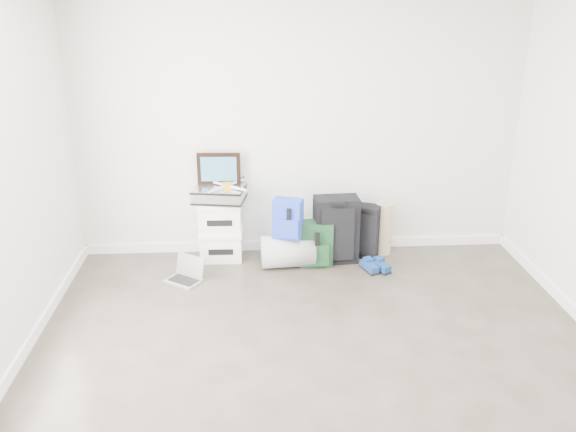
{
  "coord_description": "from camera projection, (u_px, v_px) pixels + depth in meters",
  "views": [
    {
      "loc": [
        -0.48,
        -3.51,
        2.65
      ],
      "look_at": [
        -0.15,
        1.9,
        0.6
      ],
      "focal_mm": 38.0,
      "sensor_mm": 36.0,
      "label": 1
    }
  ],
  "objects": [
    {
      "name": "green_backpack",
      "position": [
        316.0,
        245.0,
        6.11
      ],
      "size": [
        0.33,
        0.24,
        0.46
      ],
      "rotation": [
        0.0,
        0.0,
        0.01
      ],
      "color": "#123218",
      "rests_on": "ground"
    },
    {
      "name": "shoes",
      "position": [
        375.0,
        267.0,
        6.04
      ],
      "size": [
        0.29,
        0.26,
        0.08
      ],
      "rotation": [
        0.0,
        0.0,
        0.41
      ],
      "color": "black",
      "rests_on": "ground"
    },
    {
      "name": "carry_on",
      "position": [
        362.0,
        231.0,
        6.31
      ],
      "size": [
        0.4,
        0.35,
        0.55
      ],
      "rotation": [
        0.0,
        0.0,
        -0.43
      ],
      "color": "black",
      "rests_on": "ground"
    },
    {
      "name": "ground",
      "position": [
        326.0,
        392.0,
        4.24
      ],
      "size": [
        5.0,
        5.0,
        0.0
      ],
      "primitive_type": "plane",
      "color": "#332E25",
      "rests_on": "ground"
    },
    {
      "name": "boxes_stack",
      "position": [
        221.0,
        229.0,
        6.24
      ],
      "size": [
        0.45,
        0.36,
        0.63
      ],
      "rotation": [
        0.0,
        0.0,
        -0.02
      ],
      "color": "white",
      "rests_on": "ground"
    },
    {
      "name": "briefcase",
      "position": [
        219.0,
        194.0,
        6.1
      ],
      "size": [
        0.55,
        0.44,
        0.14
      ],
      "primitive_type": "cube",
      "rotation": [
        0.0,
        0.0,
        -0.17
      ],
      "color": "#B2B2B7",
      "rests_on": "boxes_stack"
    },
    {
      "name": "large_suitcase",
      "position": [
        336.0,
        230.0,
        6.16
      ],
      "size": [
        0.45,
        0.31,
        0.68
      ],
      "rotation": [
        0.0,
        0.0,
        0.06
      ],
      "color": "black",
      "rests_on": "ground"
    },
    {
      "name": "drone",
      "position": [
        227.0,
        185.0,
        6.05
      ],
      "size": [
        0.41,
        0.41,
        0.05
      ],
      "rotation": [
        0.0,
        0.0,
        0.07
      ],
      "color": "gold",
      "rests_on": "briefcase"
    },
    {
      "name": "blue_backpack",
      "position": [
        288.0,
        219.0,
        5.95
      ],
      "size": [
        0.32,
        0.28,
        0.39
      ],
      "rotation": [
        0.0,
        0.0,
        -0.33
      ],
      "color": "#1B3DB5",
      "rests_on": "duffel_bag"
    },
    {
      "name": "painting",
      "position": [
        219.0,
        169.0,
        6.11
      ],
      "size": [
        0.44,
        0.05,
        0.33
      ],
      "rotation": [
        0.0,
        0.0,
        -0.05
      ],
      "color": "black",
      "rests_on": "briefcase"
    },
    {
      "name": "rolled_rug",
      "position": [
        383.0,
        228.0,
        6.37
      ],
      "size": [
        0.18,
        0.18,
        0.56
      ],
      "primitive_type": "cylinder",
      "color": "tan",
      "rests_on": "ground"
    },
    {
      "name": "duffel_bag",
      "position": [
        288.0,
        251.0,
        6.1
      ],
      "size": [
        0.55,
        0.36,
        0.33
      ],
      "primitive_type": "cylinder",
      "rotation": [
        0.0,
        1.57,
        0.06
      ],
      "color": "gray",
      "rests_on": "ground"
    },
    {
      "name": "room_envelope",
      "position": [
        332.0,
        152.0,
        3.65
      ],
      "size": [
        4.52,
        5.02,
        2.71
      ],
      "color": "silver",
      "rests_on": "ground"
    },
    {
      "name": "laptop",
      "position": [
        186.0,
        275.0,
        5.85
      ],
      "size": [
        0.4,
        0.38,
        0.23
      ],
      "rotation": [
        0.0,
        0.0,
        -0.61
      ],
      "color": "silver",
      "rests_on": "ground"
    }
  ]
}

